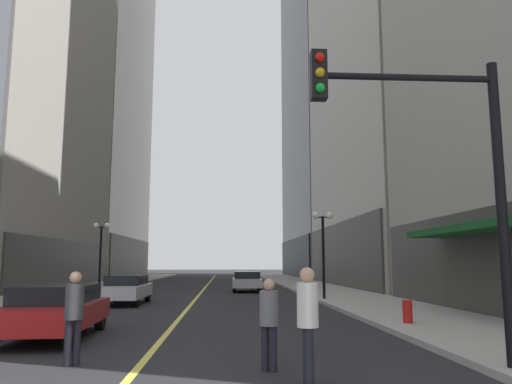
% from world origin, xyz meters
% --- Properties ---
extents(ground_plane, '(200.00, 200.00, 0.00)m').
position_xyz_m(ground_plane, '(0.00, 35.00, 0.00)').
color(ground_plane, '#262628').
extents(sidewalk_left, '(4.50, 78.00, 0.15)m').
position_xyz_m(sidewalk_left, '(-8.25, 35.00, 0.07)').
color(sidewalk_left, '#ADA8A0').
rests_on(sidewalk_left, ground).
extents(sidewalk_right, '(4.50, 78.00, 0.15)m').
position_xyz_m(sidewalk_right, '(8.25, 35.00, 0.07)').
color(sidewalk_right, '#ADA8A0').
rests_on(sidewalk_right, ground).
extents(lane_centre_stripe, '(0.16, 70.00, 0.01)m').
position_xyz_m(lane_centre_stripe, '(0.00, 35.00, 0.00)').
color(lane_centre_stripe, '#E5D64C').
rests_on(lane_centre_stripe, ground).
extents(building_left_far, '(12.99, 26.00, 62.89)m').
position_xyz_m(building_left_far, '(-16.90, 60.00, 31.36)').
color(building_left_far, '#B7AD99').
rests_on(building_left_far, ground).
extents(building_right_far, '(13.19, 26.00, 74.39)m').
position_xyz_m(building_right_far, '(17.00, 60.00, 37.11)').
color(building_right_far, '#4C515B').
rests_on(building_right_far, ground).
extents(storefront_awning_right, '(1.60, 6.85, 3.12)m').
position_xyz_m(storefront_awning_right, '(9.70, 11.77, 2.99)').
color(storefront_awning_right, '#144C1E').
rests_on(storefront_awning_right, ground).
extents(car_red, '(2.10, 4.49, 1.32)m').
position_xyz_m(car_red, '(-2.76, 8.67, 0.72)').
color(car_red, '#B21919').
rests_on(car_red, ground).
extents(car_white, '(1.80, 4.48, 1.32)m').
position_xyz_m(car_white, '(-3.04, 19.10, 0.72)').
color(car_white, silver).
rests_on(car_white, ground).
extents(car_silver, '(1.98, 4.37, 1.32)m').
position_xyz_m(car_silver, '(2.98, 28.70, 0.72)').
color(car_silver, '#B7B7BC').
rests_on(car_silver, ground).
extents(pedestrian_in_grey_suit, '(0.46, 0.46, 1.61)m').
position_xyz_m(pedestrian_in_grey_suit, '(2.35, 4.57, 0.93)').
color(pedestrian_in_grey_suit, black).
rests_on(pedestrian_in_grey_suit, ground).
extents(pedestrian_with_orange_bag, '(0.47, 0.47, 1.73)m').
position_xyz_m(pedestrian_with_orange_bag, '(-1.27, 5.26, 1.01)').
color(pedestrian_with_orange_bag, black).
rests_on(pedestrian_with_orange_bag, ground).
extents(pedestrian_in_white_shirt, '(0.35, 0.35, 1.82)m').
position_xyz_m(pedestrian_in_white_shirt, '(2.88, 3.52, 1.07)').
color(pedestrian_in_white_shirt, black).
rests_on(pedestrian_in_white_shirt, ground).
extents(traffic_light_near_right, '(3.43, 0.34, 5.65)m').
position_xyz_m(traffic_light_near_right, '(5.35, 3.90, 3.74)').
color(traffic_light_near_right, black).
rests_on(traffic_light_near_right, ground).
extents(street_lamp_left_far, '(1.06, 0.36, 4.43)m').
position_xyz_m(street_lamp_left_far, '(-6.40, 27.61, 3.26)').
color(street_lamp_left_far, black).
rests_on(street_lamp_left_far, ground).
extents(street_lamp_right_mid, '(1.06, 0.36, 4.43)m').
position_xyz_m(street_lamp_right_mid, '(6.40, 19.91, 3.26)').
color(street_lamp_right_mid, black).
rests_on(street_lamp_right_mid, ground).
extents(fire_hydrant_right, '(0.28, 0.28, 0.80)m').
position_xyz_m(fire_hydrant_right, '(6.90, 10.05, 0.40)').
color(fire_hydrant_right, red).
rests_on(fire_hydrant_right, ground).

